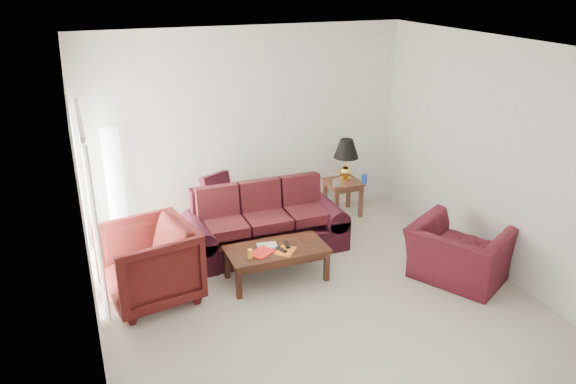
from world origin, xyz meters
The scene contains 19 objects.
floor centered at (0.00, 0.00, 0.00)m, with size 5.00×5.00×0.00m, color beige.
blinds centered at (-2.42, 1.30, 1.08)m, with size 0.10×2.00×2.16m, color silver.
sofa centered at (-0.16, 1.33, 0.46)m, with size 2.24×0.97×0.92m, color black, non-canonical shape.
throw_pillow centered at (-0.66, 2.05, 0.74)m, with size 0.46×0.13×0.46m, color black.
end_table centered at (1.44, 2.08, 0.29)m, with size 0.53×0.53×0.58m, color #512B1B, non-canonical shape.
table_lamp centered at (1.50, 2.14, 0.91)m, with size 0.40×0.40×0.67m, color gold, non-canonical shape.
clock centered at (1.23, 1.89, 0.64)m, with size 0.13×0.05×0.13m, color silver.
blue_canister centered at (1.70, 1.86, 0.65)m, with size 0.09×0.09×0.14m, color #1D41BC.
picture_frame centered at (1.34, 2.28, 0.65)m, with size 0.12×0.02×0.15m, color white.
floor_lamp centered at (-2.05, 2.20, 0.89)m, with size 0.29×0.29×1.78m, color white, non-canonical shape.
armchair_left centered at (-1.87, 0.64, 0.48)m, with size 1.02×1.05×0.96m, color #3B0E0D.
armchair_right centered at (1.88, -0.33, 0.37)m, with size 1.14×1.00×0.74m, color #3C0D16.
coffee_table centered at (-0.29, 0.52, 0.22)m, with size 1.28×0.64×0.45m, color black, non-canonical shape.
magazine_red centered at (-0.51, 0.45, 0.46)m, with size 0.29×0.22×0.02m, color red.
magazine_white centered at (-0.38, 0.61, 0.45)m, with size 0.25×0.19×0.01m, color white.
magazine_orange centered at (-0.21, 0.39, 0.46)m, with size 0.27×0.20×0.02m, color orange.
remote_a centered at (-0.26, 0.41, 0.48)m, with size 0.05×0.17×0.02m, color black.
remote_b centered at (-0.15, 0.51, 0.48)m, with size 0.06×0.19×0.02m, color black.
yellow_glass centered at (-0.68, 0.39, 0.50)m, with size 0.07×0.07×0.11m, color yellow.
Camera 1 is at (-2.47, -5.44, 3.75)m, focal length 35.00 mm.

